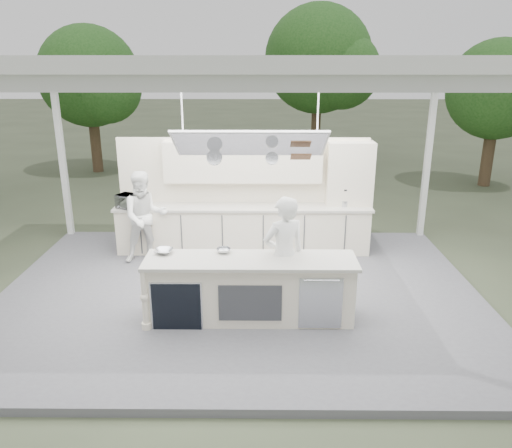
{
  "coord_description": "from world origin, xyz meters",
  "views": [
    {
      "loc": [
        0.34,
        -7.62,
        3.82
      ],
      "look_at": [
        0.27,
        0.4,
        1.18
      ],
      "focal_mm": 35.0,
      "sensor_mm": 36.0,
      "label": 1
    }
  ],
  "objects_px": {
    "sous_chef": "(145,217)",
    "back_counter": "(243,228)",
    "demo_island": "(249,289)",
    "head_chef": "(284,256)"
  },
  "relations": [
    {
      "from": "demo_island",
      "to": "sous_chef",
      "type": "relative_size",
      "value": 1.77
    },
    {
      "from": "demo_island",
      "to": "head_chef",
      "type": "bearing_deg",
      "value": 22.33
    },
    {
      "from": "sous_chef",
      "to": "back_counter",
      "type": "bearing_deg",
      "value": -4.84
    },
    {
      "from": "demo_island",
      "to": "sous_chef",
      "type": "xyz_separation_m",
      "value": [
        -2.02,
        2.28,
        0.4
      ]
    },
    {
      "from": "demo_island",
      "to": "head_chef",
      "type": "height_order",
      "value": "head_chef"
    },
    {
      "from": "back_counter",
      "to": "sous_chef",
      "type": "bearing_deg",
      "value": -163.8
    },
    {
      "from": "head_chef",
      "to": "demo_island",
      "type": "bearing_deg",
      "value": -1.51
    },
    {
      "from": "demo_island",
      "to": "back_counter",
      "type": "distance_m",
      "value": 2.82
    },
    {
      "from": "back_counter",
      "to": "sous_chef",
      "type": "relative_size",
      "value": 2.9
    },
    {
      "from": "head_chef",
      "to": "sous_chef",
      "type": "height_order",
      "value": "head_chef"
    }
  ]
}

